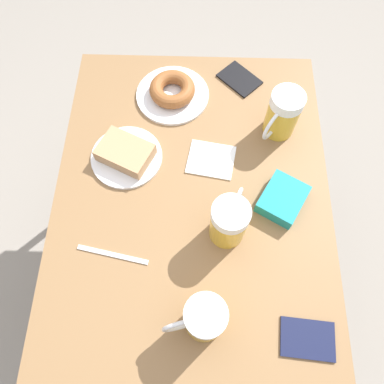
% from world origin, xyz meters
% --- Properties ---
extents(ground_plane, '(8.00, 8.00, 0.00)m').
position_xyz_m(ground_plane, '(0.00, 0.00, 0.00)').
color(ground_plane, gray).
extents(table, '(0.76, 1.01, 0.73)m').
position_xyz_m(table, '(0.00, 0.00, 0.67)').
color(table, olive).
rests_on(table, ground_plane).
extents(plate_with_cake, '(0.20, 0.20, 0.05)m').
position_xyz_m(plate_with_cake, '(0.19, -0.11, 0.76)').
color(plate_with_cake, silver).
rests_on(plate_with_cake, table).
extents(plate_with_donut, '(0.23, 0.23, 0.05)m').
position_xyz_m(plate_with_donut, '(0.07, -0.34, 0.76)').
color(plate_with_donut, silver).
rests_on(plate_with_donut, table).
extents(beer_mug_left, '(0.11, 0.13, 0.15)m').
position_xyz_m(beer_mug_left, '(-0.25, -0.22, 0.81)').
color(beer_mug_left, gold).
rests_on(beer_mug_left, table).
extents(beer_mug_center, '(0.09, 0.14, 0.15)m').
position_xyz_m(beer_mug_center, '(-0.09, 0.10, 0.81)').
color(beer_mug_center, gold).
rests_on(beer_mug_center, table).
extents(beer_mug_right, '(0.14, 0.09, 0.15)m').
position_xyz_m(beer_mug_right, '(-0.03, 0.33, 0.81)').
color(beer_mug_right, gold).
rests_on(beer_mug_right, table).
extents(napkin_folded, '(0.15, 0.13, 0.00)m').
position_xyz_m(napkin_folded, '(-0.05, -0.11, 0.74)').
color(napkin_folded, white).
rests_on(napkin_folded, table).
extents(fork, '(0.19, 0.05, 0.00)m').
position_xyz_m(fork, '(0.20, 0.17, 0.74)').
color(fork, silver).
rests_on(fork, table).
extents(passport_near_edge, '(0.15, 0.15, 0.01)m').
position_xyz_m(passport_near_edge, '(-0.14, -0.41, 0.74)').
color(passport_near_edge, black).
rests_on(passport_near_edge, table).
extents(passport_far_edge, '(0.13, 0.10, 0.01)m').
position_xyz_m(passport_far_edge, '(-0.28, 0.36, 0.74)').
color(passport_far_edge, '#141938').
rests_on(passport_far_edge, table).
extents(blue_pouch, '(0.15, 0.16, 0.04)m').
position_xyz_m(blue_pouch, '(-0.24, 0.01, 0.76)').
color(blue_pouch, teal).
rests_on(blue_pouch, table).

